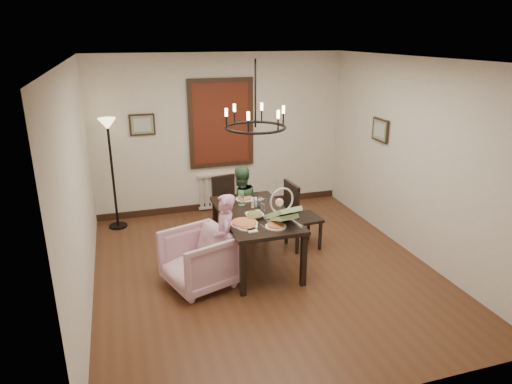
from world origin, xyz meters
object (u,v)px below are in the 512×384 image
drinking_glass (263,208)px  floor_lamp (113,176)px  armchair (199,259)px  dining_table (255,218)px  chair_far (229,205)px  seated_man (241,211)px  baby_bouncer (283,212)px  elderly_woman (225,247)px  chair_right (304,214)px

drinking_glass → floor_lamp: 2.75m
armchair → drinking_glass: 1.11m
dining_table → drinking_glass: (0.09, -0.04, 0.15)m
armchair → floor_lamp: 2.54m
chair_far → floor_lamp: bearing=144.8°
chair_far → drinking_glass: chair_far is taller
armchair → seated_man: 1.43m
seated_man → floor_lamp: bearing=-47.3°
dining_table → baby_bouncer: (0.23, -0.46, 0.25)m
elderly_woman → drinking_glass: size_ratio=7.37×
dining_table → drinking_glass: 0.18m
chair_far → chair_right: chair_right is taller
drinking_glass → floor_lamp: size_ratio=0.08×
dining_table → floor_lamp: floor_lamp is taller
chair_far → chair_right: 1.30m
floor_lamp → dining_table: bearing=-46.2°
chair_far → seated_man: bearing=-90.8°
drinking_glass → elderly_woman: bearing=-151.3°
dining_table → seated_man: size_ratio=1.64×
dining_table → seated_man: seated_man is taller
floor_lamp → drinking_glass: bearing=-45.5°
chair_right → seated_man: chair_right is taller
chair_right → floor_lamp: size_ratio=0.59×
chair_right → drinking_glass: size_ratio=7.75×
elderly_woman → armchair: bearing=-82.8°
seated_man → baby_bouncer: bearing=85.2°
dining_table → chair_far: size_ratio=1.80×
chair_right → floor_lamp: floor_lamp is taller
elderly_woman → chair_far: bearing=174.5°
chair_far → floor_lamp: size_ratio=0.51×
elderly_woman → floor_lamp: (-1.32, 2.30, 0.40)m
chair_far → elderly_woman: size_ratio=0.91×
dining_table → seated_man: 0.79m
baby_bouncer → floor_lamp: size_ratio=0.28×
dining_table → chair_right: 0.91m
chair_far → armchair: size_ratio=1.13×
chair_right → elderly_woman: size_ratio=1.05×
dining_table → chair_right: (0.85, 0.30, -0.16)m
floor_lamp → baby_bouncer: bearing=-49.0°
chair_far → chair_right: size_ratio=0.87×
armchair → floor_lamp: floor_lamp is taller
dining_table → elderly_woman: 0.67m
chair_right → floor_lamp: (-2.69, 1.62, 0.37)m
seated_man → dining_table: bearing=74.9°
dining_table → armchair: dining_table is taller
seated_man → floor_lamp: (-1.84, 1.15, 0.40)m
chair_right → armchair: 1.85m
baby_bouncer → drinking_glass: size_ratio=3.64×
chair_far → floor_lamp: (-1.75, 0.73, 0.44)m
dining_table → drinking_glass: drinking_glass is taller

